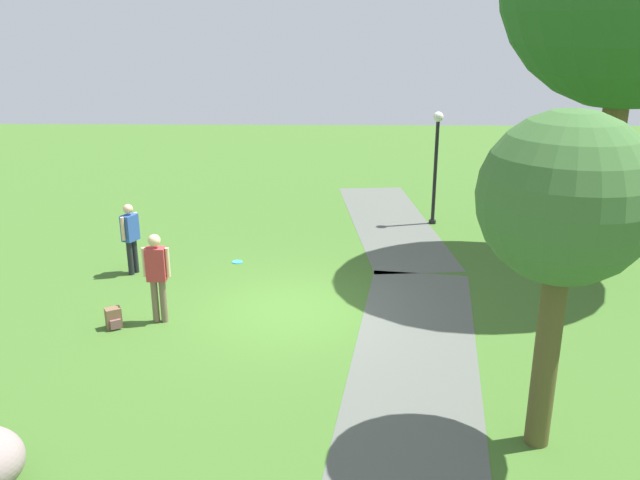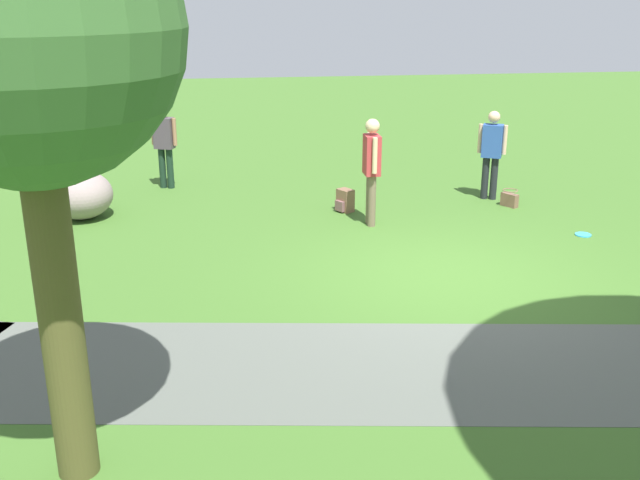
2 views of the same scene
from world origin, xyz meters
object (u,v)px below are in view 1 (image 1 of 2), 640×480
woman_with_handbag (130,234)px  handbag_on_grass (159,265)px  frisbee_on_grass (237,262)px  young_tree_near_path (565,203)px  passerby_on_path (157,272)px  lamp_post (436,155)px  spare_backpack_on_lawn (114,318)px

woman_with_handbag → handbag_on_grass: woman_with_handbag is taller
handbag_on_grass → frisbee_on_grass: (-0.55, 1.73, -0.13)m
woman_with_handbag → young_tree_near_path: bearing=49.9°
young_tree_near_path → passerby_on_path: bearing=-121.1°
lamp_post → frisbee_on_grass: lamp_post is taller
lamp_post → young_tree_near_path: bearing=-0.1°
young_tree_near_path → woman_with_handbag: young_tree_near_path is taller
young_tree_near_path → woman_with_handbag: 9.96m
young_tree_near_path → woman_with_handbag: (-6.21, -7.38, -2.48)m
passerby_on_path → spare_backpack_on_lawn: passerby_on_path is taller
young_tree_near_path → handbag_on_grass: size_ratio=12.31×
passerby_on_path → handbag_on_grass: bearing=-165.5°
lamp_post → handbag_on_grass: bearing=-60.9°
lamp_post → frisbee_on_grass: 6.39m
handbag_on_grass → lamp_post: bearing=119.1°
frisbee_on_grass → handbag_on_grass: bearing=-72.4°
lamp_post → passerby_on_path: 9.03m
passerby_on_path → woman_with_handbag: bearing=-153.6°
young_tree_near_path → spare_backpack_on_lawn: (-3.41, -6.95, -3.24)m
lamp_post → handbag_on_grass: lamp_post is taller
young_tree_near_path → passerby_on_path: young_tree_near_path is taller
passerby_on_path → handbag_on_grass: size_ratio=4.76×
frisbee_on_grass → spare_backpack_on_lawn: bearing=-27.4°
young_tree_near_path → lamp_post: bearing=179.9°
spare_backpack_on_lawn → frisbee_on_grass: bearing=152.6°
lamp_post → woman_with_handbag: lamp_post is taller
young_tree_near_path → frisbee_on_grass: (-6.96, -5.11, -3.42)m
passerby_on_path → young_tree_near_path: bearing=58.9°
lamp_post → passerby_on_path: lamp_post is taller
young_tree_near_path → frisbee_on_grass: bearing=-143.7°
lamp_post → frisbee_on_grass: bearing=-57.5°
woman_with_handbag → passerby_on_path: 2.80m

